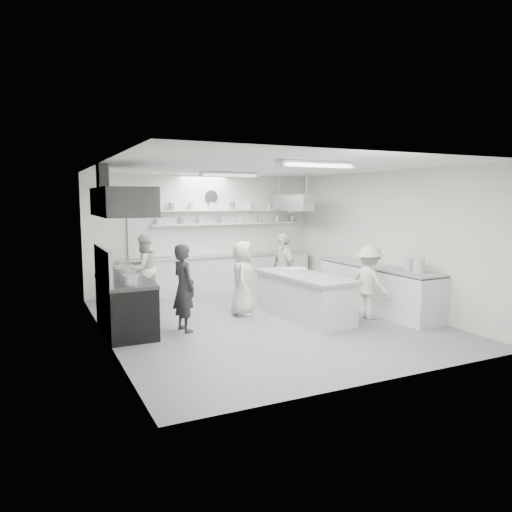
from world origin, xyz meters
name	(u,v)px	position (x,y,z in m)	size (l,w,h in m)	color
floor	(264,321)	(0.00, 0.00, -0.01)	(6.00, 7.00, 0.02)	gray
ceiling	(264,167)	(0.00, 0.00, 3.01)	(6.00, 7.00, 0.02)	silver
wall_back	(204,234)	(0.00, 3.50, 1.50)	(6.00, 0.04, 3.00)	silver
wall_front	(385,270)	(0.00, -3.50, 1.50)	(6.00, 0.04, 3.00)	silver
wall_left	(104,253)	(-3.00, 0.00, 1.50)	(0.04, 7.00, 3.00)	silver
wall_right	(385,240)	(3.00, 0.00, 1.50)	(0.04, 7.00, 3.00)	silver
stove	(126,307)	(-2.60, 0.40, 0.45)	(0.80, 1.80, 0.90)	black
exhaust_hood	(122,202)	(-2.60, 0.40, 2.35)	(0.85, 2.00, 0.50)	#39393A
back_counter	(219,274)	(0.30, 3.20, 0.46)	(5.00, 0.60, 0.92)	silver
shelf_lower	(230,224)	(0.70, 3.37, 1.75)	(4.20, 0.26, 0.04)	silver
shelf_upper	(230,210)	(0.70, 3.37, 2.10)	(4.20, 0.26, 0.04)	silver
pass_through_window	(154,237)	(-1.30, 3.48, 1.45)	(1.30, 0.04, 1.00)	black
wall_clock	(211,197)	(0.20, 3.46, 2.45)	(0.32, 0.32, 0.05)	white
right_counter	(377,288)	(2.65, -0.20, 0.47)	(0.74, 3.30, 0.94)	silver
pot_rack	(292,203)	(2.00, 2.40, 2.30)	(0.30, 1.60, 0.40)	#ABACAE
light_fixture_front	(315,165)	(0.00, -1.80, 2.94)	(1.30, 0.25, 0.10)	silver
light_fixture_rear	(228,175)	(0.00, 1.80, 2.94)	(1.30, 0.25, 0.10)	silver
prep_island	(304,298)	(0.85, -0.13, 0.42)	(0.85, 2.27, 0.84)	silver
stove_pot	(125,275)	(-2.60, 0.33, 1.05)	(0.35, 0.35, 0.27)	#ABACAE
cook_stove	(184,288)	(-1.63, -0.02, 0.80)	(0.58, 0.38, 1.60)	#2A2B2D
cook_back	(144,269)	(-1.77, 2.64, 0.80)	(0.78, 0.60, 1.60)	beige
cook_island_left	(243,278)	(-0.16, 0.67, 0.77)	(0.75, 0.49, 1.54)	beige
cook_island_right	(284,269)	(1.08, 1.17, 0.81)	(0.95, 0.40, 1.62)	beige
cook_right	(369,282)	(1.99, -0.74, 0.74)	(0.95, 0.55, 1.47)	beige
bowl_island_a	(308,279)	(0.68, -0.53, 0.87)	(0.23, 0.23, 0.06)	#ABACAE
bowl_island_b	(325,277)	(1.10, -0.48, 0.87)	(0.18, 0.18, 0.06)	silver
bowl_right	(413,271)	(2.77, -1.12, 0.97)	(0.24, 0.24, 0.06)	silver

